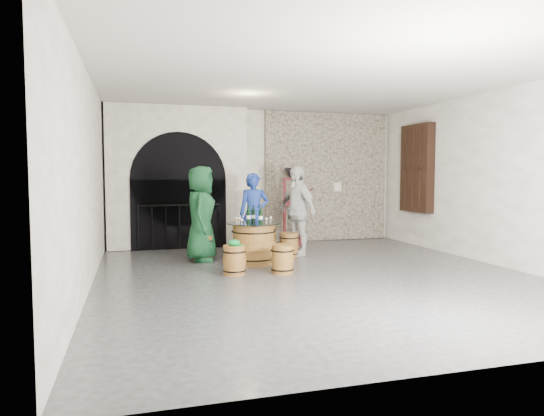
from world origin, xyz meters
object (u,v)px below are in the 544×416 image
object	(u,v)px
barrel_table	(254,243)
person_white	(297,211)
barrel_stool_near_right	(282,259)
barrel_stool_right	(289,245)
person_blue	(254,214)
wine_bottle_right	(253,215)
barrel_stool_left	(203,248)
side_barrel	(267,237)
wine_bottle_center	(261,216)
person_green	(201,214)
barrel_stool_near_left	(234,260)
wine_bottle_left	(249,215)
barrel_stool_far	(254,243)
corking_press	(293,200)

from	to	relation	value
barrel_table	person_white	size ratio (longest dim) A/B	0.54
barrel_stool_near_right	barrel_stool_right	bearing A→B (deg)	68.32
person_blue	wine_bottle_right	xyz separation A→B (m)	(-0.22, -0.85, 0.05)
barrel_stool_left	side_barrel	distance (m)	1.77
barrel_table	wine_bottle_center	xyz separation A→B (m)	(0.11, -0.11, 0.52)
person_green	barrel_stool_near_left	bearing A→B (deg)	-152.61
wine_bottle_center	person_blue	bearing A→B (deg)	82.61
wine_bottle_left	barrel_stool_near_right	bearing A→B (deg)	-72.38
barrel_stool_left	person_blue	bearing A→B (deg)	21.49
barrel_stool_left	barrel_table	bearing A→B (deg)	-32.57
barrel_stool_left	side_barrel	bearing A→B (deg)	30.83
barrel_stool_near_left	wine_bottle_left	bearing A→B (deg)	63.52
barrel_stool_far	person_green	world-z (taller)	person_green
barrel_stool_right	corking_press	size ratio (longest dim) A/B	0.27
person_blue	wine_bottle_center	xyz separation A→B (m)	(-0.14, -1.10, 0.05)
person_green	barrel_stool_right	bearing A→B (deg)	-77.21
person_green	wine_bottle_left	distance (m)	0.96
corking_press	barrel_stool_far	bearing A→B (deg)	-123.95
barrel_table	person_blue	distance (m)	1.12
barrel_table	person_green	distance (m)	1.18
barrel_stool_left	wine_bottle_center	size ratio (longest dim) A/B	1.50
barrel_stool_near_left	wine_bottle_center	size ratio (longest dim) A/B	1.50
barrel_stool_left	wine_bottle_left	distance (m)	1.13
barrel_stool_far	person_white	distance (m)	1.11
person_white	wine_bottle_right	world-z (taller)	person_white
wine_bottle_center	side_barrel	world-z (taller)	wine_bottle_center
barrel_stool_near_right	barrel_table	bearing A→B (deg)	104.54
wine_bottle_right	corking_press	world-z (taller)	corking_press
person_green	barrel_stool_near_right	bearing A→B (deg)	-129.96
barrel_stool_right	barrel_stool_near_right	world-z (taller)	same
barrel_table	barrel_stool_right	world-z (taller)	barrel_table
wine_bottle_center	corking_press	world-z (taller)	corking_press
barrel_stool_right	barrel_stool_near_left	bearing A→B (deg)	-134.92
person_white	side_barrel	xyz separation A→B (m)	(-0.42, 0.78, -0.63)
barrel_stool_left	wine_bottle_center	bearing A→B (deg)	-34.30
barrel_stool_right	wine_bottle_left	xyz separation A→B (m)	(-0.94, -0.48, 0.66)
barrel_stool_near_right	person_green	bearing A→B (deg)	126.38
wine_bottle_center	corking_press	bearing A→B (deg)	59.30
wine_bottle_right	side_barrel	xyz separation A→B (m)	(0.63, 1.32, -0.61)
person_blue	corking_press	world-z (taller)	corking_press
barrel_table	barrel_stool_near_left	distance (m)	1.03
person_blue	wine_bottle_left	world-z (taller)	person_blue
barrel_stool_near_left	corking_press	world-z (taller)	corking_press
barrel_stool_far	barrel_stool_right	world-z (taller)	same
barrel_stool_left	person_green	bearing A→B (deg)	147.43
barrel_table	wine_bottle_center	distance (m)	0.54
wine_bottle_left	person_white	bearing A→B (deg)	27.97
person_white	corking_press	world-z (taller)	person_white
barrel_stool_near_left	person_white	world-z (taller)	person_white
person_green	side_barrel	distance (m)	1.89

